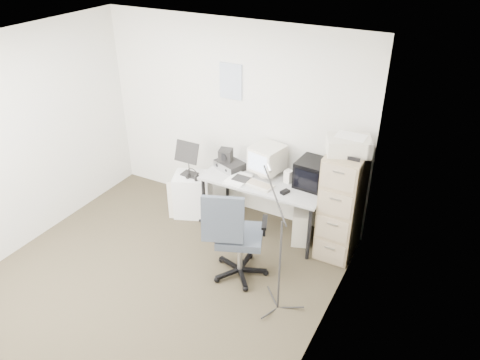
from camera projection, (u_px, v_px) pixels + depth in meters
The scene contains 23 objects.
floor at pixel (155, 281), 5.14m from camera, with size 3.60×3.60×0.01m, color #383224.
ceiling at pixel (128, 53), 3.90m from camera, with size 3.60×3.60×0.01m, color white.
wall_back at pixel (233, 120), 5.90m from camera, with size 3.60×0.02×2.50m, color silver.
wall_left at pixel (16, 145), 5.25m from camera, with size 0.02×3.60×2.50m, color silver.
wall_right at pixel (321, 235), 3.78m from camera, with size 0.02×3.60×2.50m, color silver.
wall_calendar at pixel (231, 81), 5.65m from camera, with size 0.30×0.02×0.44m, color white.
filing_cabinet at pixel (342, 204), 5.31m from camera, with size 0.40×0.60×1.30m, color #927A5A.
printer at pixel (349, 146), 4.92m from camera, with size 0.46×0.31×0.18m, color beige.
desk at pixel (265, 205), 5.81m from camera, with size 1.50×0.70×0.73m, color #B5B5B5.
crt_monitor at pixel (267, 161), 5.64m from camera, with size 0.34×0.36×0.38m, color beige.
crt_tv at pixel (313, 173), 5.43m from camera, with size 0.35×0.37×0.32m, color black.
desk_speaker at pixel (288, 176), 5.53m from camera, with size 0.08×0.08×0.16m, color silver.
keyboard at pixel (255, 184), 5.51m from camera, with size 0.45×0.16×0.03m, color beige.
mouse at pixel (285, 192), 5.34m from camera, with size 0.06×0.11×0.03m, color black.
radio_receiver at pixel (230, 165), 5.84m from camera, with size 0.35×0.25×0.10m, color black.
radio_speaker at pixel (226, 155), 5.80m from camera, with size 0.16×0.15×0.16m, color black.
papers at pixel (238, 179), 5.61m from camera, with size 0.24×0.33×0.02m, color white.
pc_tower at pixel (301, 222), 5.74m from camera, with size 0.21×0.47×0.43m, color beige.
office_chair at pixel (240, 234), 4.98m from camera, with size 0.62×0.62×1.08m, color #3C414B.
side_cart at pixel (193, 195), 6.17m from camera, with size 0.47×0.37×0.58m, color white.
music_stand at pixel (188, 158), 5.93m from camera, with size 0.33×0.17×0.48m, color black.
headphones at pixel (192, 176), 5.91m from camera, with size 0.17×0.17×0.03m, color black.
mic_stand at pixel (280, 253), 4.45m from camera, with size 0.02×0.02×1.40m, color black.
Camera 1 is at (2.66, -3.02, 3.51)m, focal length 35.00 mm.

